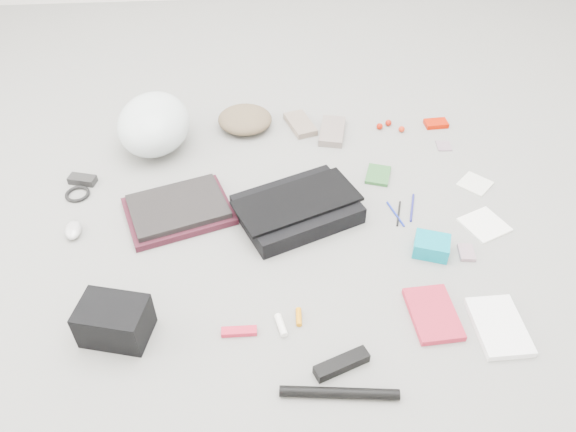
{
  "coord_description": "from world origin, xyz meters",
  "views": [
    {
      "loc": [
        -0.1,
        -1.39,
        1.35
      ],
      "look_at": [
        0.0,
        0.0,
        0.05
      ],
      "focal_mm": 35.0,
      "sensor_mm": 36.0,
      "label": 1
    }
  ],
  "objects": [
    {
      "name": "camera_bag",
      "position": [
        -0.52,
        -0.41,
        0.06
      ],
      "size": [
        0.21,
        0.17,
        0.12
      ],
      "primitive_type": "cube",
      "rotation": [
        0.0,
        0.0,
        -0.25
      ],
      "color": "black",
      "rests_on": "ground_plane"
    },
    {
      "name": "altoids_tin",
      "position": [
        0.67,
        0.57,
        0.01
      ],
      "size": [
        0.1,
        0.07,
        0.02
      ],
      "primitive_type": "cube",
      "rotation": [
        0.0,
        0.0,
        0.06
      ],
      "color": "#B51400",
      "rests_on": "ground_plane"
    },
    {
      "name": "lollipop_c",
      "position": [
        0.52,
        0.54,
        0.01
      ],
      "size": [
        0.03,
        0.03,
        0.03
      ],
      "primitive_type": "sphere",
      "rotation": [
        0.0,
        0.0,
        0.2
      ],
      "color": "red",
      "rests_on": "ground_plane"
    },
    {
      "name": "book_white",
      "position": [
        0.58,
        -0.47,
        0.01
      ],
      "size": [
        0.14,
        0.21,
        0.02
      ],
      "primitive_type": "cube",
      "rotation": [
        0.0,
        0.0,
        0.02
      ],
      "color": "white",
      "rests_on": "ground_plane"
    },
    {
      "name": "napkin_top",
      "position": [
        0.72,
        0.18,
        0.0
      ],
      "size": [
        0.15,
        0.15,
        0.01
      ],
      "primitive_type": "cube",
      "rotation": [
        0.0,
        0.0,
        0.79
      ],
      "color": "silver",
      "rests_on": "ground_plane"
    },
    {
      "name": "cable_coil",
      "position": [
        -0.76,
        0.22,
        0.01
      ],
      "size": [
        0.1,
        0.1,
        0.01
      ],
      "primitive_type": "torus",
      "rotation": [
        0.0,
        0.0,
        -0.15
      ],
      "color": "black",
      "rests_on": "ground_plane"
    },
    {
      "name": "ground_plane",
      "position": [
        0.0,
        0.0,
        0.0
      ],
      "size": [
        4.0,
        4.0,
        0.0
      ],
      "primitive_type": "plane",
      "color": "slate"
    },
    {
      "name": "pen_black",
      "position": [
        0.39,
        0.03,
        0.0
      ],
      "size": [
        0.04,
        0.12,
        0.01
      ],
      "primitive_type": "cylinder",
      "rotation": [
        1.57,
        0.0,
        -0.29
      ],
      "color": "black",
      "rests_on": "ground_plane"
    },
    {
      "name": "notepad",
      "position": [
        0.36,
        0.25,
        0.01
      ],
      "size": [
        0.12,
        0.14,
        0.01
      ],
      "primitive_type": "cube",
      "rotation": [
        0.0,
        0.0,
        -0.33
      ],
      "color": "#295C2A",
      "rests_on": "ground_plane"
    },
    {
      "name": "multitool",
      "position": [
        -0.17,
        -0.43,
        0.01
      ],
      "size": [
        0.1,
        0.03,
        0.02
      ],
      "primitive_type": "cube",
      "rotation": [
        0.0,
        0.0,
        -0.01
      ],
      "color": "#B51930",
      "rests_on": "ground_plane"
    },
    {
      "name": "mouse",
      "position": [
        -0.73,
        0.02,
        0.02
      ],
      "size": [
        0.07,
        0.1,
        0.03
      ],
      "primitive_type": "ellipsoid",
      "rotation": [
        0.0,
        0.0,
        0.14
      ],
      "color": "#B3B3B3",
      "rests_on": "ground_plane"
    },
    {
      "name": "pen_navy",
      "position": [
        0.45,
        0.06,
        0.0
      ],
      "size": [
        0.05,
        0.14,
        0.01
      ],
      "primitive_type": "cylinder",
      "rotation": [
        1.57,
        0.0,
        -0.3
      ],
      "color": "navy",
      "rests_on": "ground_plane"
    },
    {
      "name": "mitten_right",
      "position": [
        0.22,
        0.54,
        0.01
      ],
      "size": [
        0.14,
        0.21,
        0.03
      ],
      "primitive_type": "cube",
      "rotation": [
        0.0,
        0.0,
        -0.23
      ],
      "color": "gray",
      "rests_on": "ground_plane"
    },
    {
      "name": "pen_blue",
      "position": [
        0.38,
        0.03,
        0.0
      ],
      "size": [
        0.04,
        0.13,
        0.01
      ],
      "primitive_type": "cylinder",
      "rotation": [
        1.57,
        0.0,
        0.25
      ],
      "color": "#13249B",
      "rests_on": "ground_plane"
    },
    {
      "name": "mitten_left",
      "position": [
        0.1,
        0.61,
        0.01
      ],
      "size": [
        0.14,
        0.19,
        0.03
      ],
      "primitive_type": "cube",
      "rotation": [
        0.0,
        0.0,
        0.3
      ],
      "color": "gray",
      "rests_on": "ground_plane"
    },
    {
      "name": "toiletry_tube_white",
      "position": [
        -0.05,
        -0.42,
        0.01
      ],
      "size": [
        0.04,
        0.08,
        0.02
      ],
      "primitive_type": "cylinder",
      "rotation": [
        1.57,
        0.0,
        0.21
      ],
      "color": "white",
      "rests_on": "ground_plane"
    },
    {
      "name": "bike_pump",
      "position": [
        0.09,
        -0.65,
        0.01
      ],
      "size": [
        0.31,
        0.06,
        0.03
      ],
      "primitive_type": "cylinder",
      "rotation": [
        0.0,
        1.57,
        -0.11
      ],
      "color": "black",
      "rests_on": "ground_plane"
    },
    {
      "name": "messenger_bag",
      "position": [
        0.04,
        0.05,
        0.03
      ],
      "size": [
        0.47,
        0.41,
        0.07
      ],
      "primitive_type": "cube",
      "rotation": [
        0.0,
        0.0,
        0.39
      ],
      "color": "black",
      "rests_on": "ground_plane"
    },
    {
      "name": "card_deck",
      "position": [
        0.57,
        -0.17,
        0.01
      ],
      "size": [
        0.06,
        0.08,
        0.01
      ],
      "primitive_type": "cube",
      "rotation": [
        0.0,
        0.0,
        -0.12
      ],
      "color": "#A2828E",
      "rests_on": "ground_plane"
    },
    {
      "name": "bike_helmet",
      "position": [
        -0.49,
        0.51,
        0.11
      ],
      "size": [
        0.32,
        0.38,
        0.21
      ],
      "primitive_type": "ellipsoid",
      "rotation": [
        0.0,
        0.0,
        -0.11
      ],
      "color": "silver",
      "rests_on": "ground_plane"
    },
    {
      "name": "beanie",
      "position": [
        -0.14,
        0.62,
        0.04
      ],
      "size": [
        0.26,
        0.25,
        0.08
      ],
      "primitive_type": "ellipsoid",
      "rotation": [
        0.0,
        0.0,
        -0.17
      ],
      "color": "brown",
      "rests_on": "ground_plane"
    },
    {
      "name": "laptop",
      "position": [
        -0.38,
        0.09,
        0.04
      ],
      "size": [
        0.38,
        0.32,
        0.02
      ],
      "primitive_type": "cube",
      "rotation": [
        0.0,
        0.0,
        0.32
      ],
      "color": "black",
      "rests_on": "laptop_sleeve"
    },
    {
      "name": "accordion_wallet",
      "position": [
        0.46,
        -0.15,
        0.03
      ],
      "size": [
        0.14,
        0.12,
        0.06
      ],
      "primitive_type": "cube",
      "rotation": [
        0.0,
        0.0,
        -0.34
      ],
      "color": "#0492AB",
      "rests_on": "ground_plane"
    },
    {
      "name": "laptop_sleeve",
      "position": [
        -0.38,
        0.09,
        0.01
      ],
      "size": [
        0.42,
        0.37,
        0.02
      ],
      "primitive_type": "cube",
      "rotation": [
        0.0,
        0.0,
        0.32
      ],
      "color": "#3E141F",
      "rests_on": "ground_plane"
    },
    {
      "name": "toiletry_tube_orange",
      "position": [
        0.0,
        -0.39,
        0.01
      ],
      "size": [
        0.02,
        0.06,
        0.02
      ],
      "primitive_type": "cylinder",
      "rotation": [
        1.57,
        0.0,
        -0.06
      ],
      "color": "orange",
      "rests_on": "ground_plane"
    },
    {
      "name": "stamp_sheet",
      "position": [
        0.67,
        0.42,
        0.0
      ],
      "size": [
        0.06,
        0.07,
        0.0
      ],
      "primitive_type": "cube",
      "rotation": [
        0.0,
        0.0,
        -0.07
      ],
      "color": "gray",
      "rests_on": "ground_plane"
    },
    {
      "name": "power_brick",
      "position": [
        -0.75,
        0.29,
        0.01
      ],
      "size": [
        0.11,
        0.07,
        0.03
      ],
      "primitive_type": "cube",
      "rotation": [
        0.0,
        0.0,
        -0.27
      ],
      "color": "black",
      "rests_on": "ground_plane"
    },
    {
      "name": "lollipop_a",
      "position": [
        0.43,
        0.56,
        0.01
      ],
      "size": [
        0.04,
        0.04,
        0.03
      ],
      "primitive_type": "sphere",
      "rotation": [
        0.0,
        0.0,
        0.38
      ],
      "color": "#9D1202",
      "rests_on": "ground_plane"
    },
    {
      "name": "u_lock",
      "position": [
        0.1,
        -0.56,
        0.02
      ],
      "size": [
        0.16,
        0.09,
        0.03
      ],
      "primitive_type": "cube",
      "rotation": [
        0.0,
        0.0,
        0.38
      ],
      "color": "black",
      "rests_on": "ground_plane"
    },
    {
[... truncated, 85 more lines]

